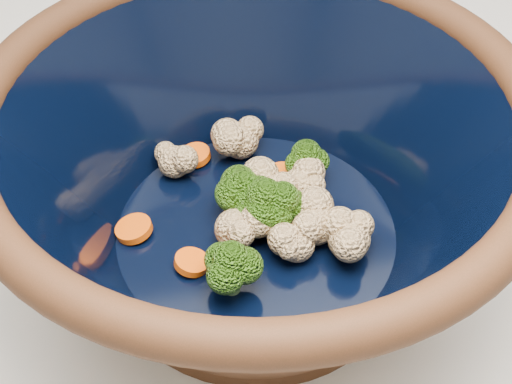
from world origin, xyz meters
The scene contains 2 objects.
mixing_bowl centered at (-0.09, -0.06, 1.00)m, with size 0.49×0.49×0.17m.
vegetable_pile centered at (-0.08, -0.06, 0.96)m, with size 0.19×0.18×0.05m.
Camera 1 is at (-0.16, -0.43, 1.36)m, focal length 50.00 mm.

